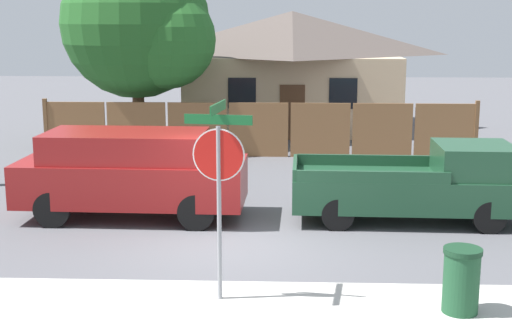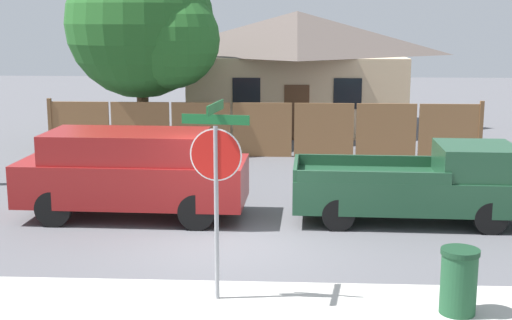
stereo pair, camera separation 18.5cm
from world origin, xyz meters
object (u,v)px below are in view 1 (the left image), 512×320
Objects in this scene: oak_tree at (142,27)px; red_suv at (131,172)px; house at (292,68)px; trash_bin at (461,280)px; orange_pickup at (420,184)px; stop_sign at (219,167)px.

red_suv is (1.37, -8.71, -3.00)m from oak_tree.
house reaches higher than trash_bin.
oak_tree is at bearing 133.05° from orange_pickup.
oak_tree is at bearing 113.95° from stop_sign.
trash_bin is at bearing -37.78° from red_suv.
red_suv is 4.96× the size of trash_bin.
house is 1.74× the size of red_suv.
orange_pickup reaches higher than trash_bin.
house is 8.62× the size of trash_bin.
house is at bearing 94.14° from stop_sign.
oak_tree is 1.33× the size of red_suv.
oak_tree is 13.92m from stop_sign.
stop_sign reaches higher than red_suv.
orange_pickup is at bearing -48.57° from oak_tree.
red_suv is 0.99× the size of orange_pickup.
trash_bin is (2.37, -18.28, -1.88)m from house.
house is 17.95m from stop_sign.
oak_tree reaches higher than house.
red_suv is (-3.65, -13.33, -1.34)m from house.
stop_sign is at bearing -61.02° from red_suv.
stop_sign is 4.02m from trash_bin.
oak_tree reaches higher than orange_pickup.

